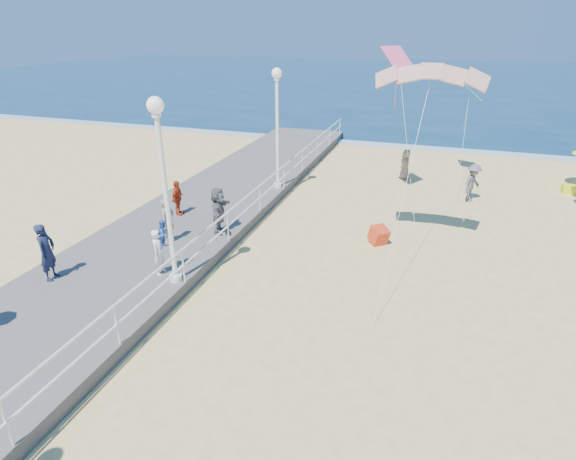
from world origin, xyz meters
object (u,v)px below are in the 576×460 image
(beach_walker_a, at_px, (472,183))
(beach_walker_c, at_px, (405,164))
(box_kite, at_px, (379,237))
(beach_chair_right, at_px, (569,189))
(spectator_6, at_px, (168,221))
(lamp_post_mid, at_px, (164,175))
(toddler_held, at_px, (164,234))
(woman_holding_toddler, at_px, (159,252))
(spectator_3, at_px, (177,198))
(spectator_0, at_px, (47,252))
(lamp_post_far, at_px, (277,117))
(spectator_5, at_px, (219,210))

(beach_walker_a, height_order, beach_walker_c, beach_walker_a)
(box_kite, height_order, beach_chair_right, box_kite)
(beach_walker_a, relative_size, beach_chair_right, 3.15)
(spectator_6, bearing_deg, lamp_post_mid, -140.69)
(box_kite, bearing_deg, toddler_held, 178.79)
(spectator_6, relative_size, box_kite, 2.63)
(woman_holding_toddler, distance_m, beach_walker_a, 14.21)
(woman_holding_toddler, bearing_deg, box_kite, -51.87)
(spectator_3, xyz_separation_m, beach_walker_c, (8.07, 8.95, -0.32))
(spectator_0, bearing_deg, box_kite, -69.25)
(lamp_post_far, height_order, beach_walker_a, lamp_post_far)
(lamp_post_mid, bearing_deg, spectator_0, -163.59)
(box_kite, bearing_deg, spectator_0, 174.26)
(lamp_post_mid, distance_m, beach_walker_a, 14.26)
(spectator_0, bearing_deg, lamp_post_far, -34.10)
(woman_holding_toddler, distance_m, beach_chair_right, 19.24)
(lamp_post_far, relative_size, beach_walker_c, 3.41)
(woman_holding_toddler, relative_size, spectator_5, 0.84)
(spectator_0, distance_m, beach_walker_a, 17.16)
(spectator_0, bearing_deg, spectator_3, -24.04)
(spectator_3, height_order, spectator_6, spectator_6)
(lamp_post_mid, xyz_separation_m, lamp_post_far, (0.00, 9.00, 0.00))
(lamp_post_far, xyz_separation_m, spectator_6, (-1.62, -6.72, -2.47))
(toddler_held, relative_size, beach_walker_a, 0.51)
(lamp_post_mid, height_order, spectator_3, lamp_post_mid)
(woman_holding_toddler, distance_m, toddler_held, 0.61)
(beach_walker_a, distance_m, box_kite, 6.74)
(toddler_held, xyz_separation_m, spectator_5, (0.20, 3.14, -0.43))
(spectator_5, bearing_deg, spectator_0, 133.14)
(toddler_held, bearing_deg, spectator_0, 113.42)
(spectator_0, xyz_separation_m, beach_walker_a, (12.18, 12.09, -0.41))
(box_kite, distance_m, beach_chair_right, 11.54)
(lamp_post_far, distance_m, toddler_held, 8.84)
(lamp_post_mid, distance_m, beach_chair_right, 19.25)
(lamp_post_far, xyz_separation_m, toddler_held, (-0.50, -8.60, -1.97))
(spectator_6, relative_size, beach_walker_a, 0.91)
(spectator_5, bearing_deg, beach_walker_a, -61.25)
(lamp_post_far, height_order, spectator_6, lamp_post_far)
(beach_walker_c, xyz_separation_m, beach_chair_right, (7.69, 0.15, -0.58))
(spectator_6, xyz_separation_m, beach_chair_right, (14.73, 11.38, -0.99))
(woman_holding_toddler, xyz_separation_m, beach_walker_a, (9.25, 10.79, -0.26))
(lamp_post_mid, height_order, beach_walker_a, lamp_post_mid)
(lamp_post_mid, height_order, spectator_5, lamp_post_mid)
(lamp_post_far, relative_size, woman_holding_toddler, 3.68)
(lamp_post_mid, distance_m, lamp_post_far, 9.00)
(woman_holding_toddler, relative_size, beach_chair_right, 2.63)
(spectator_6, bearing_deg, box_kite, -63.03)
(beach_walker_a, bearing_deg, spectator_6, 159.53)
(spectator_0, xyz_separation_m, spectator_3, (0.94, 5.61, -0.18))
(spectator_5, relative_size, beach_walker_c, 1.10)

